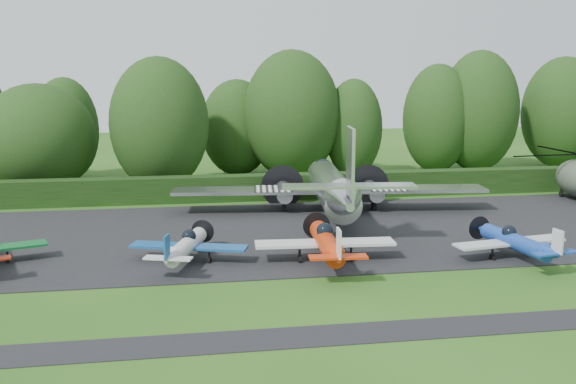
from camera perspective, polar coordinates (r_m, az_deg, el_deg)
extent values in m
plane|color=#234B15|center=(31.32, 2.77, -8.21)|extent=(160.00, 160.00, 0.00)
cube|color=black|center=(40.75, -0.12, -3.68)|extent=(70.00, 18.00, 0.01)
cube|color=black|center=(25.88, 5.56, -12.47)|extent=(70.00, 2.00, 0.00)
cube|color=black|center=(51.37, -2.03, -0.65)|extent=(90.00, 1.60, 2.00)
cylinder|color=silver|center=(45.48, 3.89, 0.35)|extent=(2.37, 12.37, 2.37)
cone|color=silver|center=(52.16, 2.19, 1.71)|extent=(2.37, 1.55, 2.37)
cone|color=silver|center=(38.32, 6.38, -0.89)|extent=(2.37, 3.09, 2.37)
sphere|color=black|center=(51.12, 2.41, 2.11)|extent=(1.55, 1.55, 1.55)
cube|color=silver|center=(46.53, 3.60, 0.20)|extent=(22.68, 2.47, 0.23)
cube|color=white|center=(45.78, -1.44, 0.20)|extent=(2.68, 2.58, 0.05)
cube|color=white|center=(47.57, 8.45, 0.49)|extent=(2.68, 2.58, 0.05)
cylinder|color=silver|center=(46.57, -0.54, -0.09)|extent=(1.13, 3.30, 1.13)
cylinder|color=silver|center=(47.98, 7.28, 0.15)|extent=(1.13, 3.30, 1.13)
cylinder|color=black|center=(48.83, -0.94, 0.42)|extent=(3.30, 0.03, 3.30)
cylinder|color=black|center=(50.17, 6.54, 0.63)|extent=(3.30, 0.03, 3.30)
cube|color=silver|center=(37.33, 6.75, 0.56)|extent=(7.73, 1.44, 0.14)
cube|color=silver|center=(36.80, 6.93, 2.69)|extent=(0.19, 2.27, 3.92)
cylinder|color=black|center=(46.40, -0.46, -1.56)|extent=(0.26, 0.93, 0.93)
cylinder|color=black|center=(47.82, 7.39, -1.28)|extent=(0.26, 0.93, 0.93)
cylinder|color=black|center=(37.70, 6.81, -4.68)|extent=(0.19, 0.45, 0.45)
cylinder|color=black|center=(37.26, -23.56, -5.75)|extent=(0.13, 0.41, 0.41)
cylinder|color=silver|center=(34.57, -9.03, -4.78)|extent=(0.87, 4.97, 0.87)
sphere|color=black|center=(34.99, -9.06, -3.90)|extent=(0.76, 0.76, 0.76)
cube|color=navy|center=(35.04, -9.03, -4.79)|extent=(6.33, 1.18, 0.13)
cube|color=silver|center=(31.64, -9.03, -5.82)|extent=(2.35, 0.63, 0.09)
cube|color=navy|center=(31.39, -9.06, -4.84)|extent=(0.09, 0.72, 1.18)
cylinder|color=black|center=(37.67, -9.05, -3.48)|extent=(1.36, 0.02, 1.36)
cylinder|color=black|center=(35.08, -10.93, -6.02)|extent=(0.13, 0.40, 0.40)
cylinder|color=black|center=(35.07, -7.07, -5.91)|extent=(0.13, 0.40, 0.40)
cylinder|color=black|center=(37.06, -9.01, -5.07)|extent=(0.11, 0.36, 0.36)
cylinder|color=#BC2D0B|center=(34.15, 3.44, -4.52)|extent=(1.03, 5.92, 1.03)
sphere|color=black|center=(34.64, 3.22, -3.47)|extent=(0.90, 0.90, 0.90)
cube|color=silver|center=(34.70, 3.25, -4.55)|extent=(7.53, 1.40, 0.15)
cube|color=#BC2D0B|center=(30.76, 4.89, -5.76)|extent=(2.80, 0.75, 0.11)
cube|color=silver|center=(30.47, 4.96, -4.56)|extent=(0.11, 0.86, 1.40)
cylinder|color=black|center=(37.77, 2.19, -3.01)|extent=(1.61, 0.02, 1.61)
cylinder|color=black|center=(34.47, 1.03, -6.07)|extent=(0.15, 0.47, 0.47)
cylinder|color=black|center=(35.05, 5.56, -5.84)|extent=(0.15, 0.47, 0.47)
cylinder|color=black|center=(37.06, 2.49, -4.90)|extent=(0.13, 0.43, 0.43)
cylinder|color=navy|center=(36.98, 19.54, -4.20)|extent=(0.90, 5.13, 0.90)
sphere|color=black|center=(37.35, 19.18, -3.36)|extent=(0.78, 0.78, 0.78)
cube|color=#B7BABD|center=(37.41, 19.19, -4.23)|extent=(6.53, 1.21, 0.13)
cube|color=navy|center=(34.35, 22.01, -5.09)|extent=(2.42, 0.65, 0.09)
cube|color=#B7BABD|center=(34.12, 22.16, -4.15)|extent=(0.09, 0.75, 1.21)
cylinder|color=black|center=(39.81, 17.29, -3.01)|extent=(1.40, 0.02, 1.40)
cylinder|color=black|center=(36.88, 17.59, -5.50)|extent=(0.13, 0.41, 0.41)
cylinder|color=black|center=(38.02, 20.87, -5.23)|extent=(0.13, 0.41, 0.41)
cylinder|color=black|center=(39.26, 17.78, -4.56)|extent=(0.11, 0.37, 0.37)
ellipsoid|color=black|center=(57.22, 23.56, 1.50)|extent=(1.84, 1.84, 1.65)
cylinder|color=black|center=(56.31, 23.04, -0.20)|extent=(0.17, 0.54, 0.54)
cylinder|color=black|center=(68.09, 16.40, 3.45)|extent=(0.70, 0.70, 3.98)
ellipsoid|color=#193410|center=(67.72, 16.58, 6.88)|extent=(7.89, 7.89, 12.16)
cylinder|color=black|center=(66.60, 12.99, 3.27)|extent=(0.70, 0.70, 3.54)
ellipsoid|color=#193410|center=(66.24, 13.12, 6.39)|extent=(6.87, 6.87, 10.82)
cylinder|color=black|center=(63.51, -18.98, 2.41)|extent=(0.70, 0.70, 3.13)
ellipsoid|color=#193410|center=(63.15, -19.16, 5.30)|extent=(6.04, 6.04, 9.57)
cylinder|color=black|center=(62.09, 5.77, 2.74)|extent=(0.70, 0.70, 3.08)
ellipsoid|color=#193410|center=(61.73, 5.82, 5.65)|extent=(5.53, 5.53, 9.41)
cylinder|color=black|center=(56.04, -11.23, 2.05)|extent=(0.70, 0.70, 3.72)
ellipsoid|color=#193410|center=(55.60, -11.37, 5.94)|extent=(8.36, 8.36, 11.35)
cylinder|color=black|center=(73.61, 22.96, 3.48)|extent=(0.70, 0.70, 3.79)
ellipsoid|color=#193410|center=(73.27, 23.18, 6.50)|extent=(8.23, 8.23, 11.58)
cylinder|color=black|center=(63.12, -4.51, 2.89)|extent=(0.70, 0.70, 3.06)
ellipsoid|color=#193410|center=(62.76, -4.55, 5.73)|extent=(7.02, 7.02, 9.34)
cylinder|color=black|center=(61.12, 0.33, 3.08)|extent=(0.70, 0.70, 3.96)
ellipsoid|color=#193410|center=(60.70, 0.33, 6.89)|extent=(9.12, 9.12, 12.09)
cylinder|color=black|center=(58.02, -21.08, 1.46)|extent=(0.70, 0.70, 2.99)
ellipsoid|color=#193410|center=(57.64, -21.29, 4.47)|extent=(9.42, 9.42, 9.14)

